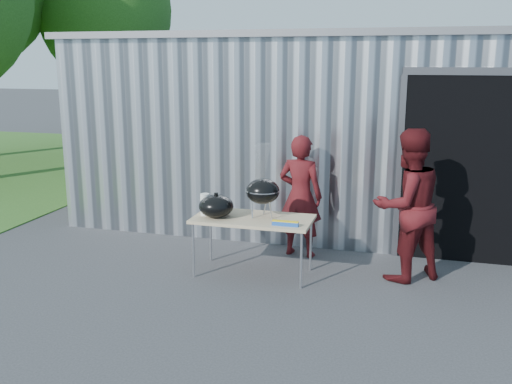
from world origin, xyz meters
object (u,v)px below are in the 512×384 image
(folding_table, at_px, (253,221))
(person_bystander, at_px, (407,205))
(person_cook, at_px, (300,196))
(kettle_grill, at_px, (263,185))

(folding_table, xyz_separation_m, person_bystander, (1.87, 0.37, 0.24))
(person_cook, bearing_deg, person_bystander, 168.96)
(folding_table, relative_size, person_cook, 0.88)
(kettle_grill, height_order, person_cook, person_cook)
(kettle_grill, bearing_deg, person_cook, 68.68)
(folding_table, xyz_separation_m, person_cook, (0.43, 0.88, 0.14))
(person_cook, bearing_deg, kettle_grill, 77.31)
(kettle_grill, height_order, person_bystander, person_bystander)
(kettle_grill, distance_m, person_bystander, 1.80)
(folding_table, bearing_deg, person_cook, 63.87)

